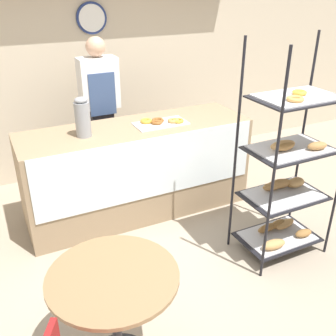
{
  "coord_description": "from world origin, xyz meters",
  "views": [
    {
      "loc": [
        -1.28,
        -2.24,
        2.21
      ],
      "look_at": [
        0.0,
        0.37,
        0.78
      ],
      "focal_mm": 42.0,
      "sensor_mm": 36.0,
      "label": 1
    }
  ],
  "objects_px": {
    "pastry_rack": "(286,178)",
    "donut_tray_counter": "(161,122)",
    "cafe_table": "(114,298)",
    "coffee_carafe": "(83,117)",
    "person_worker": "(101,111)"
  },
  "relations": [
    {
      "from": "cafe_table",
      "to": "donut_tray_counter",
      "type": "xyz_separation_m",
      "value": [
        1.06,
        1.6,
        0.4
      ]
    },
    {
      "from": "person_worker",
      "to": "donut_tray_counter",
      "type": "height_order",
      "value": "person_worker"
    },
    {
      "from": "pastry_rack",
      "to": "donut_tray_counter",
      "type": "bearing_deg",
      "value": 119.12
    },
    {
      "from": "pastry_rack",
      "to": "coffee_carafe",
      "type": "xyz_separation_m",
      "value": [
        -1.37,
        1.12,
        0.39
      ]
    },
    {
      "from": "person_worker",
      "to": "cafe_table",
      "type": "bearing_deg",
      "value": -106.14
    },
    {
      "from": "cafe_table",
      "to": "donut_tray_counter",
      "type": "bearing_deg",
      "value": 56.54
    },
    {
      "from": "coffee_carafe",
      "to": "donut_tray_counter",
      "type": "relative_size",
      "value": 0.7
    },
    {
      "from": "person_worker",
      "to": "coffee_carafe",
      "type": "height_order",
      "value": "person_worker"
    },
    {
      "from": "person_worker",
      "to": "cafe_table",
      "type": "distance_m",
      "value": 2.37
    },
    {
      "from": "person_worker",
      "to": "donut_tray_counter",
      "type": "bearing_deg",
      "value": -57.61
    },
    {
      "from": "cafe_table",
      "to": "coffee_carafe",
      "type": "relative_size",
      "value": 2.1
    },
    {
      "from": "pastry_rack",
      "to": "person_worker",
      "type": "distance_m",
      "value": 2.04
    },
    {
      "from": "pastry_rack",
      "to": "donut_tray_counter",
      "type": "distance_m",
      "value": 1.29
    },
    {
      "from": "pastry_rack",
      "to": "donut_tray_counter",
      "type": "height_order",
      "value": "pastry_rack"
    },
    {
      "from": "pastry_rack",
      "to": "donut_tray_counter",
      "type": "relative_size",
      "value": 3.59
    }
  ]
}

